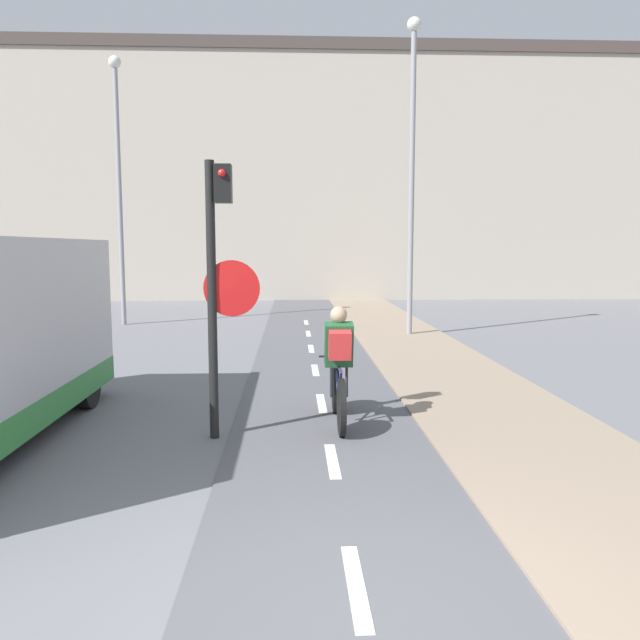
{
  "coord_description": "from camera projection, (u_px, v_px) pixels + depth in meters",
  "views": [
    {
      "loc": [
        -0.42,
        -3.48,
        2.3
      ],
      "look_at": [
        0.0,
        5.99,
        1.2
      ],
      "focal_mm": 35.0,
      "sensor_mm": 36.0,
      "label": 1
    }
  ],
  "objects": [
    {
      "name": "building_row_background",
      "position": [
        301.0,
        178.0,
        29.24
      ],
      "size": [
        60.0,
        5.2,
        11.11
      ],
      "color": "#B2A899",
      "rests_on": "ground_plane"
    },
    {
      "name": "bike_lane",
      "position": [
        364.0,
        631.0,
        3.74
      ],
      "size": [
        2.4,
        60.0,
        0.02
      ],
      "color": "#56565B",
      "rests_on": "ground_plane"
    },
    {
      "name": "ground_plane",
      "position": [
        365.0,
        634.0,
        3.74
      ],
      "size": [
        120.0,
        120.0,
        0.0
      ],
      "primitive_type": "plane",
      "color": "slate"
    },
    {
      "name": "traffic_light_pole",
      "position": [
        218.0,
        270.0,
        7.36
      ],
      "size": [
        0.67,
        0.25,
        3.31
      ],
      "color": "black",
      "rests_on": "ground_plane"
    },
    {
      "name": "street_lamp_far",
      "position": [
        118.0,
        166.0,
        18.25
      ],
      "size": [
        0.36,
        0.36,
        7.79
      ],
      "color": "gray",
      "rests_on": "ground_plane"
    },
    {
      "name": "street_lamp_sidewalk",
      "position": [
        412.0,
        149.0,
        15.87
      ],
      "size": [
        0.36,
        0.36,
        8.02
      ],
      "color": "gray",
      "rests_on": "ground_plane"
    },
    {
      "name": "cyclist_near",
      "position": [
        339.0,
        370.0,
        8.06
      ],
      "size": [
        0.46,
        1.82,
        1.56
      ],
      "color": "black",
      "rests_on": "ground_plane"
    }
  ]
}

